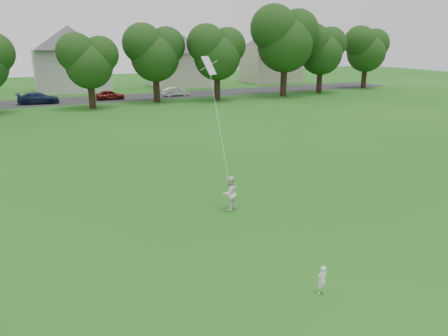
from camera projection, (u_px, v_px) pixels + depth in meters
name	position (u px, v px, depth m)	size (l,w,h in m)	color
ground	(247.00, 241.00, 16.16)	(160.00, 160.00, 0.00)	#175112
street	(84.00, 100.00, 52.61)	(90.00, 7.00, 0.01)	#2D2D30
toddler	(322.00, 280.00, 12.75)	(0.33, 0.22, 0.90)	white
older_boy	(229.00, 193.00, 18.89)	(0.75, 0.59, 1.55)	white
kite	(218.00, 119.00, 20.97)	(1.37, 3.47, 7.66)	white
tree_row	(128.00, 46.00, 47.53)	(83.78, 9.13, 11.50)	black
house_row	(76.00, 54.00, 60.18)	(76.43, 13.87, 10.57)	white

